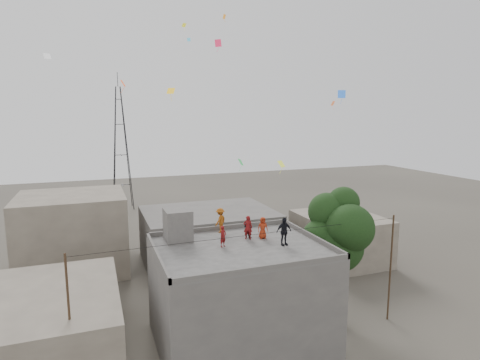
{
  "coord_description": "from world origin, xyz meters",
  "views": [
    {
      "loc": [
        -8.0,
        -21.63,
        13.93
      ],
      "look_at": [
        0.95,
        2.55,
        9.75
      ],
      "focal_mm": 30.0,
      "sensor_mm": 36.0,
      "label": 1
    }
  ],
  "objects_px": {
    "stair_head_box": "(178,225)",
    "tree": "(339,232)",
    "person_dark_adult": "(284,231)",
    "person_red_adult": "(248,227)",
    "transmission_tower": "(121,148)"
  },
  "relations": [
    {
      "from": "stair_head_box",
      "to": "person_red_adult",
      "type": "height_order",
      "value": "stair_head_box"
    },
    {
      "from": "transmission_tower",
      "to": "person_red_adult",
      "type": "relative_size",
      "value": 13.03
    },
    {
      "from": "tree",
      "to": "person_dark_adult",
      "type": "distance_m",
      "value": 4.94
    },
    {
      "from": "stair_head_box",
      "to": "transmission_tower",
      "type": "relative_size",
      "value": 0.1
    },
    {
      "from": "person_red_adult",
      "to": "tree",
      "type": "bearing_deg",
      "value": -165.77
    },
    {
      "from": "stair_head_box",
      "to": "person_dark_adult",
      "type": "bearing_deg",
      "value": -28.37
    },
    {
      "from": "stair_head_box",
      "to": "tree",
      "type": "xyz_separation_m",
      "value": [
        10.57,
        -2.0,
        -1.0
      ]
    },
    {
      "from": "stair_head_box",
      "to": "tree",
      "type": "distance_m",
      "value": 10.8
    },
    {
      "from": "tree",
      "to": "person_dark_adult",
      "type": "xyz_separation_m",
      "value": [
        -4.72,
        -1.15,
        0.86
      ]
    },
    {
      "from": "person_red_adult",
      "to": "person_dark_adult",
      "type": "height_order",
      "value": "person_dark_adult"
    },
    {
      "from": "transmission_tower",
      "to": "stair_head_box",
      "type": "bearing_deg",
      "value": -88.77
    },
    {
      "from": "stair_head_box",
      "to": "person_dark_adult",
      "type": "distance_m",
      "value": 6.65
    },
    {
      "from": "transmission_tower",
      "to": "person_red_adult",
      "type": "xyz_separation_m",
      "value": [
        5.04,
        -38.67,
        -2.2
      ]
    },
    {
      "from": "stair_head_box",
      "to": "transmission_tower",
      "type": "bearing_deg",
      "value": 91.23
    },
    {
      "from": "stair_head_box",
      "to": "transmission_tower",
      "type": "height_order",
      "value": "transmission_tower"
    }
  ]
}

